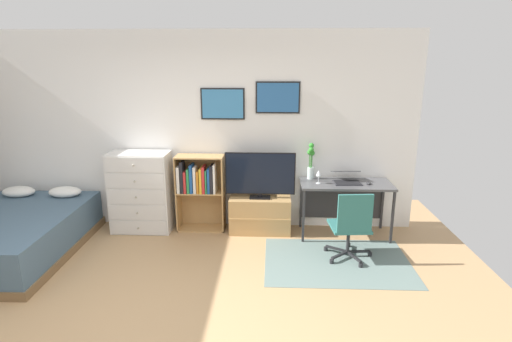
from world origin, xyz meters
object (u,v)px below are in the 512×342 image
bamboo_vase (311,161)px  wine_glass (319,174)px  bookshelf (199,185)px  television (260,175)px  desk (344,191)px  laptop (346,177)px  tv_stand (260,214)px  bed (13,234)px  computer_mouse (369,183)px  dresser (141,192)px  office_chair (351,224)px

bamboo_vase → wine_glass: 0.26m
bookshelf → television: (0.84, -0.07, 0.17)m
television → desk: television is taller
laptop → wine_glass: (-0.38, -0.09, 0.07)m
bookshelf → tv_stand: (0.84, -0.04, -0.40)m
bed → computer_mouse: 4.49m
dresser → office_chair: 2.84m
dresser → television: 1.66m
tv_stand → wine_glass: 1.00m
office_chair → computer_mouse: (0.33, 0.69, 0.30)m
computer_mouse → tv_stand: bearing=174.9°
computer_mouse → wine_glass: bearing=179.2°
tv_stand → dresser: bearing=-179.5°
dresser → television: bearing=-0.3°
bed → bamboo_vase: bamboo_vase is taller
laptop → office_chair: bearing=-97.6°
bookshelf → wine_glass: (1.61, -0.16, 0.23)m
office_chair → bamboo_vase: bearing=109.0°
tv_stand → bamboo_vase: bearing=8.7°
desk → wine_glass: bearing=-162.6°
dresser → tv_stand: (1.64, 0.02, -0.31)m
bookshelf → laptop: bearing=-2.0°
office_chair → laptop: (0.06, 0.79, 0.34)m
bed → dresser: dresser is taller
computer_mouse → bamboo_vase: 0.81m
desk → office_chair: bearing=-93.6°
television → office_chair: television is taller
desk → wine_glass: (-0.37, -0.12, 0.27)m
television → computer_mouse: bearing=-4.2°
wine_glass → tv_stand: bearing=171.3°
office_chair → bookshelf: bearing=151.2°
desk → laptop: size_ratio=2.99×
dresser → bamboo_vase: bearing=2.9°
office_chair → computer_mouse: 0.82m
dresser → wine_glass: dresser is taller
computer_mouse → wine_glass: (-0.65, 0.01, 0.12)m
tv_stand → television: size_ratio=0.89×
desk → computer_mouse: 0.35m
laptop → bamboo_vase: bearing=161.6°
bed → laptop: laptop is taller
television → office_chair: size_ratio=1.10×
office_chair → bamboo_vase: size_ratio=1.74×
computer_mouse → wine_glass: size_ratio=0.58×
office_chair → computer_mouse: office_chair is taller
television → dresser: bearing=179.7°
computer_mouse → laptop: bearing=159.4°
tv_stand → bamboo_vase: 1.01m
bookshelf → desk: size_ratio=0.88×
bookshelf → laptop: 2.00m
bed → laptop: bearing=9.5°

